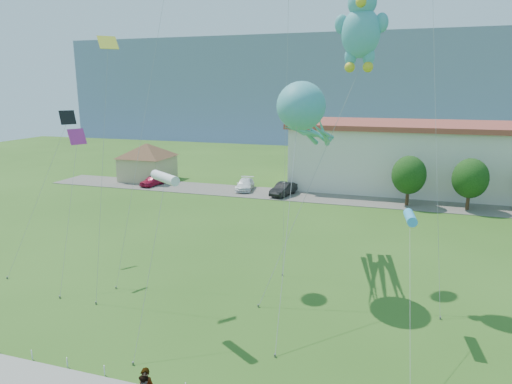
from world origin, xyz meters
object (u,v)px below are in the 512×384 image
Objects in this scene: octopus_kite at (306,118)px; parked_car_white at (245,184)px; parked_car_black at (283,189)px; teddy_bear_kite at (361,26)px; pavilion at (147,158)px; parked_car_red at (153,180)px.

parked_car_white is at bearing 117.60° from octopus_kite.
parked_car_black is at bearing -23.90° from parked_car_white.
parked_car_black is 0.28× the size of octopus_kite.
parked_car_black is 28.72m from teddy_bear_kite.
teddy_bear_kite is (30.23, -25.62, 13.01)m from pavilion.
pavilion is 4.84m from parked_car_red.
pavilion is 0.50× the size of teddy_bear_kite.
parked_car_black is 0.25× the size of teddy_bear_kite.
teddy_bear_kite is at bearing -52.71° from parked_car_black.
octopus_kite is at bearing -31.68° from parked_car_red.
octopus_kite is (24.39, -22.01, 9.93)m from parked_car_red.
octopus_kite reaches higher than pavilion.
parked_car_red is 34.32m from octopus_kite.
parked_car_white is 5.41m from parked_car_black.
parked_car_white is at bearing 178.76° from parked_car_black.
octopus_kite is at bearing -59.78° from parked_car_black.
teddy_bear_kite reaches higher than parked_car_black.
parked_car_black is (20.13, -3.47, -2.22)m from pavilion.
parked_car_white is 28.01m from octopus_kite.
parked_car_red is at bearing 141.11° from teddy_bear_kite.
octopus_kite is (27.01, -25.37, 7.62)m from pavilion.
pavilion is 15.20m from parked_car_white.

